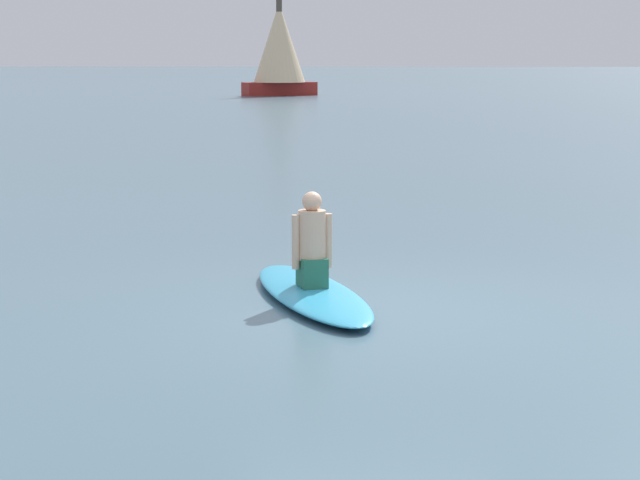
% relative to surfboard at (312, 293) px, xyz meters
% --- Properties ---
extents(ground_plane, '(400.00, 400.00, 0.00)m').
position_rel_surfboard_xyz_m(ground_plane, '(0.46, 0.57, -0.07)').
color(ground_plane, slate).
extents(surfboard, '(3.07, 1.75, 0.14)m').
position_rel_surfboard_xyz_m(surfboard, '(0.00, 0.00, 0.00)').
color(surfboard, '#339EC6').
rests_on(surfboard, ground).
extents(person_paddler, '(0.38, 0.41, 0.94)m').
position_rel_surfboard_xyz_m(person_paddler, '(0.00, 0.00, 0.49)').
color(person_paddler, '#26664C').
rests_on(person_paddler, surfboard).
extents(sailboat_near_right, '(4.02, 4.34, 5.87)m').
position_rel_surfboard_xyz_m(sailboat_near_right, '(-54.20, -5.57, 2.70)').
color(sailboat_near_right, maroon).
rests_on(sailboat_near_right, ground).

